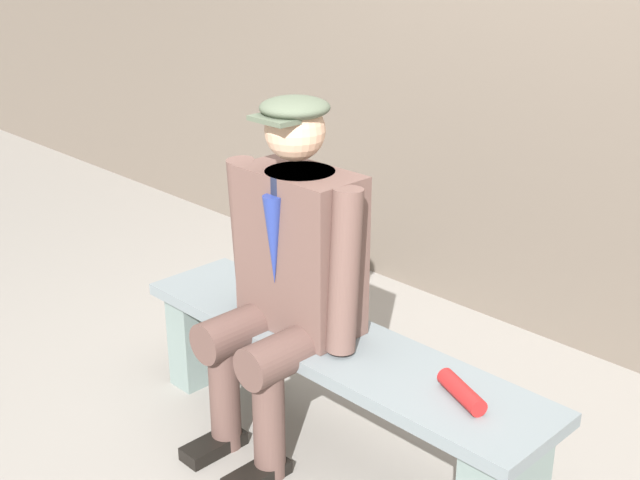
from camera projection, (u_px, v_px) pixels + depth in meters
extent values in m
plane|color=gray|center=(332.00, 446.00, 3.01)|extent=(30.00, 30.00, 0.00)
cube|color=slate|center=(333.00, 345.00, 2.85)|extent=(1.67, 0.38, 0.05)
cube|color=slate|center=(209.00, 332.00, 3.41)|extent=(0.13, 0.33, 0.40)
cube|color=brown|center=(301.00, 250.00, 2.84)|extent=(0.43, 0.24, 0.57)
cylinder|color=#1E2338|center=(300.00, 179.00, 2.75)|extent=(0.24, 0.24, 0.06)
cone|color=navy|center=(274.00, 241.00, 2.74)|extent=(0.07, 0.07, 0.31)
sphere|color=#DBAD8C|center=(295.00, 130.00, 2.68)|extent=(0.20, 0.20, 0.20)
ellipsoid|color=#525C49|center=(295.00, 107.00, 2.65)|extent=(0.23, 0.23, 0.07)
cube|color=#525C49|center=(274.00, 120.00, 2.60)|extent=(0.16, 0.09, 0.02)
cylinder|color=brown|center=(297.00, 348.00, 2.78)|extent=(0.15, 0.43, 0.15)
cylinder|color=brown|center=(269.00, 419.00, 2.78)|extent=(0.11, 0.11, 0.44)
cube|color=black|center=(257.00, 475.00, 2.81)|extent=(0.10, 0.24, 0.05)
cylinder|color=brown|center=(344.00, 272.00, 2.65)|extent=(0.11, 0.13, 0.56)
cylinder|color=brown|center=(251.00, 325.00, 2.94)|extent=(0.15, 0.43, 0.15)
cylinder|color=brown|center=(225.00, 392.00, 2.93)|extent=(0.11, 0.11, 0.44)
cube|color=black|center=(214.00, 446.00, 2.97)|extent=(0.10, 0.24, 0.05)
cylinder|color=brown|center=(246.00, 233.00, 2.98)|extent=(0.11, 0.13, 0.56)
cylinder|color=#B21E1E|center=(461.00, 392.00, 2.47)|extent=(0.21, 0.13, 0.06)
cube|color=#64594E|center=(558.00, 148.00, 3.62)|extent=(12.00, 0.24, 1.71)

